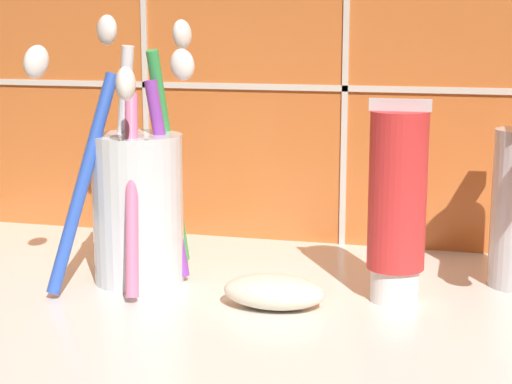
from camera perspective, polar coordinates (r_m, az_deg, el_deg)
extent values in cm
cube|color=silver|center=(57.07, 1.08, -8.81)|extent=(70.28, 37.04, 2.00)
cube|color=#C6662D|center=(72.00, 4.74, 10.79)|extent=(80.28, 1.50, 40.10)
cube|color=beige|center=(71.36, 4.56, 6.92)|extent=(80.28, 0.24, 0.50)
cube|color=beige|center=(75.58, -7.48, 10.76)|extent=(0.50, 0.24, 40.10)
cube|color=beige|center=(70.87, 6.04, 10.76)|extent=(0.50, 0.24, 40.10)
cylinder|color=silver|center=(62.26, -7.87, -1.10)|extent=(6.54, 6.54, 10.75)
cylinder|color=purple|center=(61.50, -5.94, 0.82)|extent=(3.14, 1.18, 14.33)
ellipsoid|color=white|center=(60.24, -4.93, 8.46)|extent=(2.11, 1.48, 2.43)
cylinder|color=green|center=(63.95, -5.83, 2.14)|extent=(1.92, 4.68, 16.43)
ellipsoid|color=white|center=(64.92, -4.95, 10.44)|extent=(1.75, 2.38, 2.52)
cylinder|color=white|center=(63.74, -8.94, 2.17)|extent=(3.13, 2.17, 16.65)
ellipsoid|color=white|center=(63.91, -9.91, 10.59)|extent=(2.34, 2.04, 2.40)
cylinder|color=blue|center=(60.09, -11.47, 0.62)|extent=(3.94, 6.05, 14.97)
ellipsoid|color=white|center=(57.43, -14.45, 8.41)|extent=(2.29, 2.70, 2.66)
cylinder|color=pink|center=(58.89, -8.28, -0.15)|extent=(2.57, 5.30, 13.59)
ellipsoid|color=white|center=(55.32, -8.69, 7.16)|extent=(1.98, 2.60, 2.62)
cylinder|color=white|center=(58.94, 9.22, -6.08)|extent=(3.28, 3.28, 2.32)
cylinder|color=red|center=(57.37, 9.42, 0.08)|extent=(3.86, 3.86, 10.58)
cube|color=silver|center=(56.56, 9.60, 5.75)|extent=(4.05, 0.36, 0.80)
ellipsoid|color=silver|center=(56.80, 1.67, -6.69)|extent=(6.85, 4.35, 2.17)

